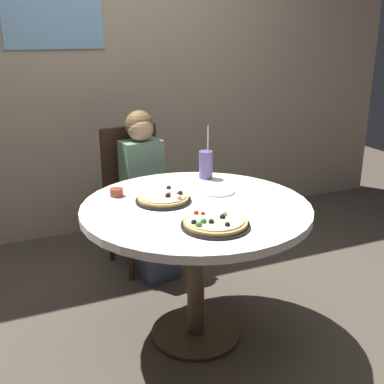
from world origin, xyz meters
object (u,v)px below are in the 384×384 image
chair_wooden (136,189)px  diner_child (148,203)px  pizza_veggie (215,223)px  soda_cup (206,165)px  pizza_cheese (164,198)px  plate_small (218,191)px  sauce_bowl (117,192)px  dining_table (196,224)px

chair_wooden → diner_child: size_ratio=0.88×
pizza_veggie → soda_cup: size_ratio=1.00×
diner_child → pizza_cheese: bearing=-101.3°
diner_child → plate_small: 0.75m
chair_wooden → pizza_cheese: (-0.12, -0.89, 0.24)m
pizza_veggie → soda_cup: bearing=68.3°
chair_wooden → soda_cup: bearing=-68.1°
pizza_veggie → sauce_bowl: pizza_veggie is taller
sauce_bowl → plate_small: bearing=-16.9°
dining_table → plate_small: bearing=35.0°
dining_table → plate_small: 0.25m
diner_child → soda_cup: size_ratio=3.52×
dining_table → pizza_cheese: bearing=141.6°
pizza_cheese → sauce_bowl: bearing=137.8°
dining_table → pizza_veggie: size_ratio=3.71×
dining_table → diner_child: 0.82m
soda_cup → plate_small: soda_cup is taller
pizza_veggie → plate_small: (0.22, 0.41, -0.01)m
plate_small → dining_table: bearing=-145.0°
soda_cup → sauce_bowl: soda_cup is taller
pizza_cheese → plate_small: pizza_cheese is taller
diner_child → pizza_cheese: (-0.14, -0.70, 0.28)m
sauce_bowl → plate_small: 0.53m
diner_child → soda_cup: bearing=-62.4°
pizza_veggie → pizza_cheese: same height
pizza_veggie → soda_cup: soda_cup is taller
plate_small → diner_child: bearing=104.1°
pizza_veggie → plate_small: bearing=62.4°
pizza_veggie → chair_wooden: bearing=88.9°
dining_table → chair_wooden: (-0.01, 0.99, -0.11)m
dining_table → pizza_cheese: pizza_cheese is taller
soda_cup → plate_small: bearing=-101.1°
plate_small → pizza_cheese: bearing=-175.8°
diner_child → sauce_bowl: 0.69m
pizza_veggie → pizza_cheese: bearing=103.7°
dining_table → sauce_bowl: bearing=139.2°
diner_child → dining_table: bearing=-90.7°
chair_wooden → soda_cup: 0.72m
pizza_veggie → diner_child: bearing=87.6°
pizza_cheese → soda_cup: bearing=37.6°
chair_wooden → sauce_bowl: 0.81m
pizza_veggie → plate_small: 0.47m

